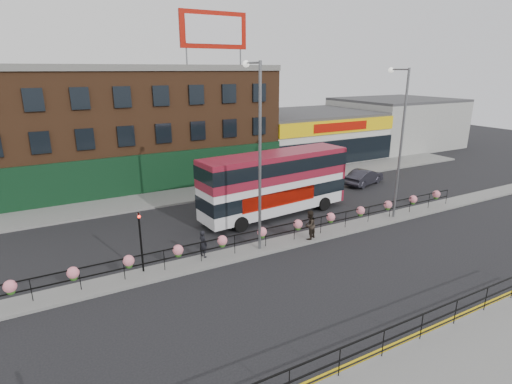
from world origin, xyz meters
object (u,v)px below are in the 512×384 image
lamp_column_west (258,142)px  lamp_column_east (399,132)px  pedestrian_a (203,244)px  double_decker_bus (276,178)px  pedestrian_b (309,225)px  car (364,177)px

lamp_column_west → lamp_column_east: bearing=0.1°
pedestrian_a → lamp_column_east: 14.90m
lamp_column_west → lamp_column_east: (10.76, 0.01, -0.20)m
pedestrian_a → lamp_column_east: lamp_column_east is taller
lamp_column_west → lamp_column_east: 10.76m
double_decker_bus → lamp_column_west: lamp_column_west is taller
pedestrian_b → lamp_column_east: (7.44, 0.51, 5.03)m
lamp_column_east → lamp_column_west: bearing=-179.9°
double_decker_bus → lamp_column_east: bearing=-32.6°
car → pedestrian_a: bearing=94.5°
car → lamp_column_east: size_ratio=0.46×
lamp_column_west → double_decker_bus: bearing=48.6°
car → pedestrian_a: pedestrian_a is taller
car → lamp_column_east: bearing=133.0°
car → lamp_column_east: 9.99m
pedestrian_a → pedestrian_b: pedestrian_b is taller
pedestrian_b → lamp_column_west: lamp_column_west is taller
car → pedestrian_b: size_ratio=2.55×
car → lamp_column_east: (-4.31, -7.24, 5.37)m
car → lamp_column_west: lamp_column_west is taller
double_decker_bus → lamp_column_west: 6.84m
pedestrian_a → double_decker_bus: bearing=-77.3°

